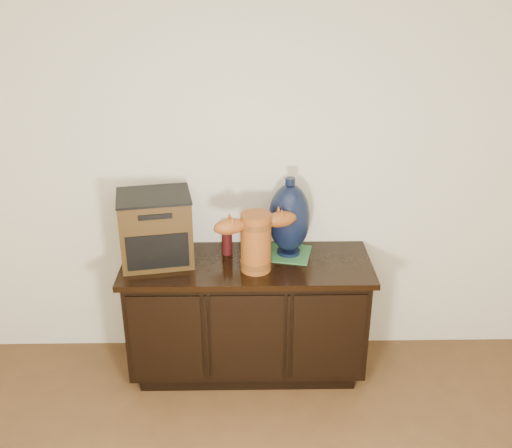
{
  "coord_description": "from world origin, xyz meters",
  "views": [
    {
      "loc": [
        0.0,
        -0.87,
        2.4
      ],
      "look_at": [
        0.05,
        2.18,
        1.02
      ],
      "focal_mm": 42.0,
      "sensor_mm": 36.0,
      "label": 1
    }
  ],
  "objects_px": {
    "terracotta_vessel": "(256,239)",
    "lamp_base": "(289,218)",
    "sideboard": "(247,316)",
    "tv_radio": "(156,228)",
    "spray_can": "(227,241)"
  },
  "relations": [
    {
      "from": "tv_radio",
      "to": "lamp_base",
      "type": "xyz_separation_m",
      "value": [
        0.77,
        0.07,
        0.03
      ]
    },
    {
      "from": "sideboard",
      "to": "lamp_base",
      "type": "distance_m",
      "value": 0.66
    },
    {
      "from": "tv_radio",
      "to": "spray_can",
      "type": "xyz_separation_m",
      "value": [
        0.41,
        0.08,
        -0.12
      ]
    },
    {
      "from": "sideboard",
      "to": "spray_can",
      "type": "relative_size",
      "value": 8.16
    },
    {
      "from": "sideboard",
      "to": "spray_can",
      "type": "distance_m",
      "value": 0.48
    },
    {
      "from": "spray_can",
      "to": "lamp_base",
      "type": "bearing_deg",
      "value": -1.59
    },
    {
      "from": "terracotta_vessel",
      "to": "lamp_base",
      "type": "distance_m",
      "value": 0.28
    },
    {
      "from": "sideboard",
      "to": "terracotta_vessel",
      "type": "bearing_deg",
      "value": -59.24
    },
    {
      "from": "terracotta_vessel",
      "to": "lamp_base",
      "type": "xyz_separation_m",
      "value": [
        0.2,
        0.19,
        0.04
      ]
    },
    {
      "from": "terracotta_vessel",
      "to": "tv_radio",
      "type": "xyz_separation_m",
      "value": [
        -0.57,
        0.12,
        0.01
      ]
    },
    {
      "from": "terracotta_vessel",
      "to": "lamp_base",
      "type": "bearing_deg",
      "value": 25.29
    },
    {
      "from": "terracotta_vessel",
      "to": "sideboard",
      "type": "bearing_deg",
      "value": 102.54
    },
    {
      "from": "lamp_base",
      "to": "terracotta_vessel",
      "type": "bearing_deg",
      "value": -136.5
    },
    {
      "from": "spray_can",
      "to": "sideboard",
      "type": "bearing_deg",
      "value": -43.94
    },
    {
      "from": "sideboard",
      "to": "lamp_base",
      "type": "xyz_separation_m",
      "value": [
        0.25,
        0.1,
        0.6
      ]
    }
  ]
}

